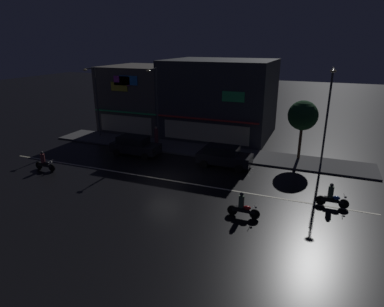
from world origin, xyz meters
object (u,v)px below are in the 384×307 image
streetlamp_west (95,96)px  parked_car_trailing (224,156)px  streetlamp_east (328,110)px  traffic_cone (147,150)px  pedestrian_on_sidewalk (156,137)px  motorcycle_lead (243,207)px  motorcycle_opposite_lane (332,197)px  streetlamp_mid (156,101)px  motorcycle_following (44,162)px  parked_car_near_kerb (135,145)px

streetlamp_west → parked_car_trailing: size_ratio=1.64×
streetlamp_east → parked_car_trailing: 8.67m
traffic_cone → parked_car_trailing: bearing=-4.4°
streetlamp_west → pedestrian_on_sidewalk: size_ratio=3.60×
parked_car_trailing → motorcycle_lead: 8.19m
streetlamp_east → motorcycle_opposite_lane: bearing=-83.7°
streetlamp_mid → streetlamp_east: size_ratio=0.95×
parked_car_trailing → streetlamp_east: bearing=21.2°
streetlamp_west → streetlamp_east: bearing=-1.3°
motorcycle_following → streetlamp_mid: bearing=-130.0°
parked_car_trailing → traffic_cone: 7.39m
motorcycle_opposite_lane → traffic_cone: bearing=157.0°
parked_car_trailing → motorcycle_opposite_lane: 9.12m
parked_car_near_kerb → streetlamp_east: bearing=-168.8°
streetlamp_east → streetlamp_west: bearing=178.7°
streetlamp_mid → motorcycle_opposite_lane: size_ratio=3.81×
traffic_cone → motorcycle_lead: bearing=-36.9°
streetlamp_east → traffic_cone: bearing=-171.2°
streetlamp_east → motorcycle_lead: bearing=-110.9°
streetlamp_west → motorcycle_lead: streetlamp_west is taller
streetlamp_west → pedestrian_on_sidewalk: (7.42, -1.11, -3.24)m
streetlamp_west → parked_car_trailing: bearing=-12.8°
streetlamp_west → motorcycle_opposite_lane: streetlamp_west is taller
motorcycle_opposite_lane → motorcycle_following: bearing=179.3°
motorcycle_opposite_lane → traffic_cone: size_ratio=3.45×
streetlamp_west → motorcycle_opposite_lane: size_ratio=3.70×
pedestrian_on_sidewalk → parked_car_trailing: pedestrian_on_sidewalk is taller
parked_car_trailing → motorcycle_following: size_ratio=2.26×
parked_car_near_kerb → motorcycle_opposite_lane: size_ratio=2.26×
pedestrian_on_sidewalk → parked_car_near_kerb: bearing=-170.8°
parked_car_trailing → pedestrian_on_sidewalk: bearing=162.8°
streetlamp_east → motorcycle_opposite_lane: 8.14m
pedestrian_on_sidewalk → streetlamp_mid: bearing=39.9°
motorcycle_following → pedestrian_on_sidewalk: bearing=-130.9°
streetlamp_mid → motorcycle_opposite_lane: bearing=-23.5°
parked_car_near_kerb → motorcycle_lead: 13.58m
pedestrian_on_sidewalk → motorcycle_opposite_lane: 16.65m
parked_car_near_kerb → motorcycle_following: bearing=51.7°
motorcycle_lead → motorcycle_opposite_lane: 5.72m
parked_car_trailing → motorcycle_lead: (3.37, -7.47, -0.24)m
streetlamp_mid → parked_car_trailing: streetlamp_mid is taller
pedestrian_on_sidewalk → streetlamp_west: bearing=109.8°
motorcycle_following → motorcycle_opposite_lane: size_ratio=1.00×
streetlamp_west → pedestrian_on_sidewalk: bearing=-8.5°
streetlamp_west → motorcycle_lead: bearing=-30.9°
pedestrian_on_sidewalk → motorcycle_following: 9.95m
streetlamp_east → motorcycle_following: 22.26m
streetlamp_mid → parked_car_near_kerb: size_ratio=1.68×
motorcycle_opposite_lane → traffic_cone: (-15.42, 4.80, -0.36)m
streetlamp_mid → motorcycle_following: size_ratio=3.81×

